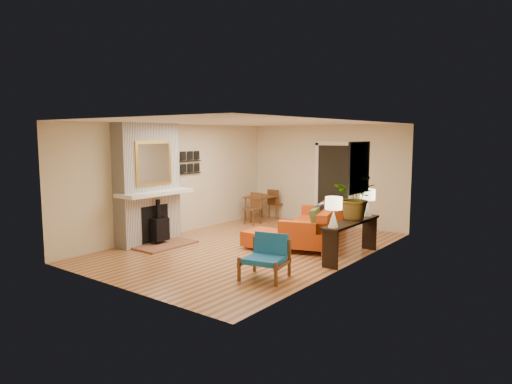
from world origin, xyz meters
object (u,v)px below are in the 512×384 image
sofa (317,225)px  lamp_far (368,199)px  blue_chair (267,254)px  dining_table (263,201)px  console_table (352,229)px  lamp_near (334,208)px  houseplant (356,197)px  ottoman (264,238)px

sofa → lamp_far: bearing=0.3°
blue_chair → lamp_far: (0.60, 2.62, 0.68)m
dining_table → console_table: bearing=-30.3°
dining_table → lamp_far: 3.96m
sofa → blue_chair: 2.67m
lamp_near → houseplant: bearing=90.6°
dining_table → lamp_near: lamp_near is taller
ottoman → console_table: (1.80, 0.35, 0.37)m
sofa → console_table: sofa is taller
ottoman → blue_chair: size_ratio=0.89×
dining_table → sofa: bearing=-29.7°
lamp_far → console_table: bearing=-90.0°
blue_chair → ottoman: bearing=127.5°
ottoman → houseplant: 2.10m
ottoman → blue_chair: 1.98m
ottoman → lamp_far: size_ratio=1.33×
sofa → blue_chair: sofa is taller
blue_chair → lamp_far: size_ratio=1.50×
blue_chair → sofa: bearing=101.4°
dining_table → lamp_near: bearing=-38.4°
console_table → blue_chair: bearing=-107.4°
sofa → houseplant: size_ratio=2.80×
lamp_far → houseplant: 0.52m
houseplant → ottoman: bearing=-162.8°
lamp_near → sofa: bearing=127.9°
blue_chair → lamp_near: lamp_near is taller
console_table → lamp_far: 0.86m
lamp_near → blue_chair: bearing=-117.3°
blue_chair → lamp_near: (0.60, 1.16, 0.68)m
sofa → lamp_near: lamp_near is taller
ottoman → console_table: bearing=11.1°
lamp_far → houseplant: size_ratio=0.61×
dining_table → console_table: size_ratio=0.82×
dining_table → houseplant: bearing=-28.0°
ottoman → lamp_near: lamp_near is taller
lamp_far → sofa: bearing=-179.7°
ottoman → lamp_near: size_ratio=1.33×
blue_chair → dining_table: dining_table is taller
blue_chair → lamp_near: bearing=62.7°
ottoman → lamp_near: 2.03m
lamp_near → houseplant: size_ratio=0.61×
dining_table → houseplant: 4.17m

